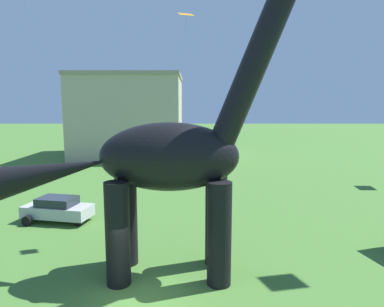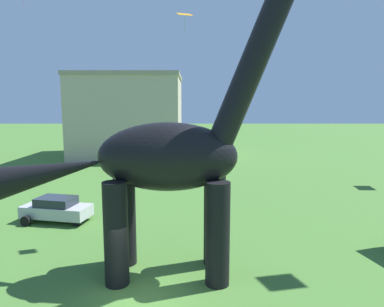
% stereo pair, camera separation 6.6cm
% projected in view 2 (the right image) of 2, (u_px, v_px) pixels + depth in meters
% --- Properties ---
extents(ground_plane, '(240.00, 240.00, 0.00)m').
position_uv_depth(ground_plane, '(141.00, 303.00, 12.92)').
color(ground_plane, '#42702D').
extents(dinosaur_sculpture, '(13.65, 2.89, 14.27)m').
position_uv_depth(dinosaur_sculpture, '(167.00, 157.00, 14.54)').
color(dinosaur_sculpture, black).
rests_on(dinosaur_sculpture, ground_plane).
extents(parked_sedan_left, '(4.47, 2.59, 1.55)m').
position_uv_depth(parked_sedan_left, '(58.00, 209.00, 21.91)').
color(parked_sedan_left, '#B7B7BC').
rests_on(parked_sedan_left, ground_plane).
extents(kite_trailing, '(0.93, 0.78, 1.04)m').
position_uv_depth(kite_trailing, '(186.00, 15.00, 18.28)').
color(kite_trailing, orange).
extents(background_building_block, '(14.59, 13.78, 11.40)m').
position_uv_depth(background_building_block, '(131.00, 116.00, 49.43)').
color(background_building_block, '#B7A893').
rests_on(background_building_block, ground_plane).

